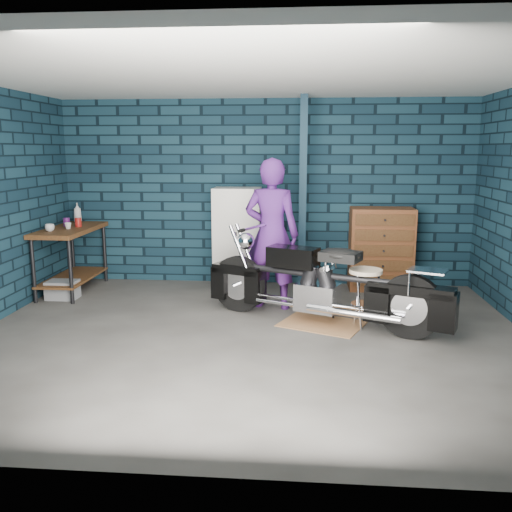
{
  "coord_description": "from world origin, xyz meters",
  "views": [
    {
      "loc": [
        0.53,
        -5.47,
        1.99
      ],
      "look_at": [
        0.05,
        0.3,
        0.84
      ],
      "focal_mm": 38.0,
      "sensor_mm": 36.0,
      "label": 1
    }
  ],
  "objects_px": {
    "storage_bin": "(63,290)",
    "locker": "(237,238)",
    "motorcycle": "(323,278)",
    "person": "(272,234)",
    "shop_stool": "(365,298)",
    "tool_chest": "(381,249)",
    "workbench": "(72,260)"
  },
  "relations": [
    {
      "from": "storage_bin",
      "to": "locker",
      "type": "bearing_deg",
      "value": 21.02
    },
    {
      "from": "motorcycle",
      "to": "person",
      "type": "xyz_separation_m",
      "value": [
        -0.63,
        0.66,
        0.4
      ]
    },
    {
      "from": "motorcycle",
      "to": "storage_bin",
      "type": "relative_size",
      "value": 6.27
    },
    {
      "from": "locker",
      "to": "shop_stool",
      "type": "xyz_separation_m",
      "value": [
        1.64,
        -1.74,
        -0.39
      ]
    },
    {
      "from": "tool_chest",
      "to": "workbench",
      "type": "bearing_deg",
      "value": -173.71
    },
    {
      "from": "tool_chest",
      "to": "shop_stool",
      "type": "bearing_deg",
      "value": -103.37
    },
    {
      "from": "person",
      "to": "storage_bin",
      "type": "height_order",
      "value": "person"
    },
    {
      "from": "motorcycle",
      "to": "person",
      "type": "bearing_deg",
      "value": 156.89
    },
    {
      "from": "tool_chest",
      "to": "shop_stool",
      "type": "relative_size",
      "value": 1.74
    },
    {
      "from": "person",
      "to": "locker",
      "type": "bearing_deg",
      "value": -50.57
    },
    {
      "from": "tool_chest",
      "to": "locker",
      "type": "bearing_deg",
      "value": 180.0
    },
    {
      "from": "motorcycle",
      "to": "locker",
      "type": "xyz_separation_m",
      "value": [
        -1.18,
        1.68,
        0.18
      ]
    },
    {
      "from": "motorcycle",
      "to": "storage_bin",
      "type": "distance_m",
      "value": 3.57
    },
    {
      "from": "locker",
      "to": "person",
      "type": "bearing_deg",
      "value": -61.5
    },
    {
      "from": "workbench",
      "to": "motorcycle",
      "type": "relative_size",
      "value": 0.56
    },
    {
      "from": "person",
      "to": "tool_chest",
      "type": "bearing_deg",
      "value": -135.07
    },
    {
      "from": "motorcycle",
      "to": "person",
      "type": "relative_size",
      "value": 1.32
    },
    {
      "from": "storage_bin",
      "to": "locker",
      "type": "distance_m",
      "value": 2.51
    },
    {
      "from": "motorcycle",
      "to": "storage_bin",
      "type": "bearing_deg",
      "value": -169.59
    },
    {
      "from": "workbench",
      "to": "motorcycle",
      "type": "distance_m",
      "value": 3.68
    },
    {
      "from": "person",
      "to": "workbench",
      "type": "bearing_deg",
      "value": 0.26
    },
    {
      "from": "workbench",
      "to": "motorcycle",
      "type": "xyz_separation_m",
      "value": [
        3.47,
        -1.2,
        0.09
      ]
    },
    {
      "from": "motorcycle",
      "to": "shop_stool",
      "type": "relative_size",
      "value": 3.69
    },
    {
      "from": "storage_bin",
      "to": "shop_stool",
      "type": "xyz_separation_m",
      "value": [
        3.92,
        -0.87,
        0.21
      ]
    },
    {
      "from": "person",
      "to": "shop_stool",
      "type": "relative_size",
      "value": 2.8
    },
    {
      "from": "person",
      "to": "shop_stool",
      "type": "xyz_separation_m",
      "value": [
        1.09,
        -0.73,
        -0.61
      ]
    },
    {
      "from": "locker",
      "to": "motorcycle",
      "type": "bearing_deg",
      "value": -54.96
    },
    {
      "from": "tool_chest",
      "to": "shop_stool",
      "type": "height_order",
      "value": "tool_chest"
    },
    {
      "from": "motorcycle",
      "to": "locker",
      "type": "relative_size",
      "value": 1.72
    },
    {
      "from": "locker",
      "to": "shop_stool",
      "type": "distance_m",
      "value": 2.43
    },
    {
      "from": "locker",
      "to": "tool_chest",
      "type": "distance_m",
      "value": 2.06
    },
    {
      "from": "storage_bin",
      "to": "tool_chest",
      "type": "height_order",
      "value": "tool_chest"
    }
  ]
}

